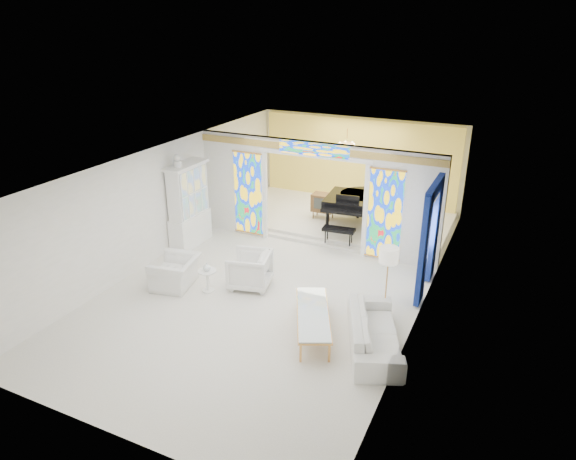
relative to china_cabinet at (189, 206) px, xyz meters
The scene contains 24 objects.
floor 3.47m from the china_cabinet, 10.50° to the right, with size 12.00×12.00×0.00m, color white.
ceiling 3.75m from the china_cabinet, 10.50° to the right, with size 7.00×12.00×0.02m, color white.
wall_back 6.30m from the china_cabinet, 59.24° to the left, with size 7.00×0.02×3.00m, color white.
wall_front 7.35m from the china_cabinet, 64.01° to the right, with size 7.00×0.02×3.00m, color white.
wall_left 0.74m from the china_cabinet, 115.42° to the right, with size 0.02×12.00×3.00m, color white.
wall_right 6.75m from the china_cabinet, ahead, with size 0.02×12.00×3.00m, color white.
partition_wall 3.54m from the china_cabinet, 23.50° to the left, with size 7.00×0.22×3.00m.
stained_glass_left 1.76m from the china_cabinet, 47.47° to the left, with size 0.90×0.04×2.40m, color gold.
stained_glass_right 5.41m from the china_cabinet, 13.85° to the left, with size 0.90×0.04×2.40m, color gold.
stained_glass_transom 3.84m from the china_cabinet, 21.91° to the left, with size 2.00×0.04×0.34m, color gold.
alcove_platform 4.88m from the china_cabinet, 47.45° to the left, with size 6.80×3.80×0.18m, color white.
gold_curtain_back 6.19m from the china_cabinet, 58.67° to the left, with size 6.70×0.10×2.90m, color #D9C14B.
chandelier 5.02m from the china_cabinet, 44.89° to the left, with size 0.48×0.48×0.30m, color #D29249.
blue_drapes 6.63m from the china_cabinet, ahead, with size 0.14×1.85×2.65m.
china_cabinet is the anchor object (origin of this frame).
armchair_left 2.62m from the china_cabinet, 63.40° to the right, with size 1.11×0.97×0.72m, color silver.
armchair_right 3.20m from the china_cabinet, 28.28° to the right, with size 0.94×0.97×0.88m, color white.
sofa 6.75m from the china_cabinet, 22.91° to the right, with size 2.37×0.93×0.69m, color white.
side_table 2.99m from the china_cabinet, 47.21° to the right, with size 0.52×0.52×0.54m.
vase 2.93m from the china_cabinet, 47.21° to the right, with size 0.19×0.19×0.19m, color white.
coffee_table 5.61m from the china_cabinet, 28.57° to the right, with size 1.49×2.20×0.47m.
floor_lamp 6.25m from the china_cabinet, 13.57° to the right, with size 0.47×0.47×1.66m.
grand_piano 4.98m from the china_cabinet, 38.20° to the left, with size 1.85×2.88×1.11m.
tv_console 4.21m from the china_cabinet, 47.25° to the left, with size 0.68×0.48×0.79m.
Camera 1 is at (5.04, -10.44, 6.07)m, focal length 32.00 mm.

